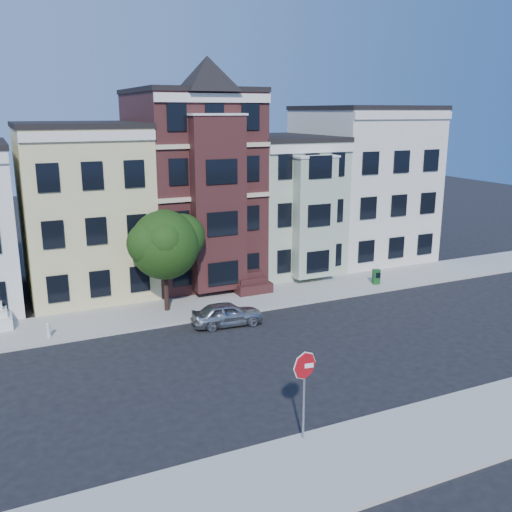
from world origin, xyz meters
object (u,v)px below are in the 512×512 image
street_tree (165,250)px  stop_sign (304,390)px  parked_car (227,314)px  fire_hydrant (49,332)px  newspaper_box (376,277)px

street_tree → stop_sign: street_tree is taller
parked_car → fire_hydrant: size_ratio=6.15×
street_tree → stop_sign: 14.53m
parked_car → stop_sign: 11.41m
street_tree → fire_hydrant: bearing=-167.5°
newspaper_box → parked_car: bearing=-152.7°
fire_hydrant → newspaper_box: bearing=1.6°
fire_hydrant → stop_sign: 14.81m
street_tree → newspaper_box: bearing=-3.6°
parked_car → stop_sign: stop_sign is taller
newspaper_box → stop_sign: (-13.05, -13.56, 1.30)m
newspaper_box → stop_sign: size_ratio=0.27×
parked_car → stop_sign: (-1.78, -11.19, 1.30)m
parked_car → newspaper_box: (11.27, 2.37, -0.00)m
street_tree → newspaper_box: size_ratio=7.25×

